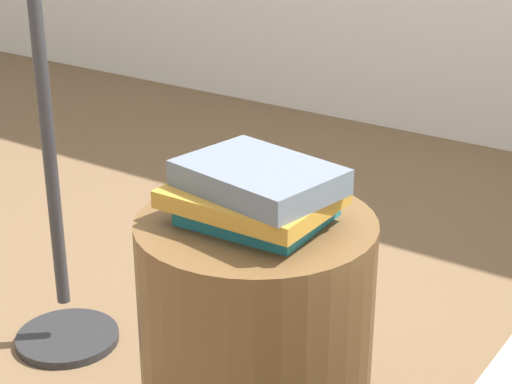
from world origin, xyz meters
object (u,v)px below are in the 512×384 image
(book_teal, at_px, (258,211))
(book_ochre, at_px, (252,197))
(side_table, at_px, (256,344))
(book_slate, at_px, (259,177))

(book_teal, height_order, book_ochre, book_ochre)
(side_table, bearing_deg, book_teal, 87.98)
(side_table, relative_size, book_teal, 2.21)
(book_teal, distance_m, book_slate, 0.07)
(book_ochre, bearing_deg, book_slate, 18.61)
(side_table, xyz_separation_m, book_ochre, (-0.00, -0.01, 0.30))
(side_table, distance_m, book_teal, 0.26)
(book_ochre, bearing_deg, book_teal, 88.15)
(book_teal, relative_size, book_ochre, 0.83)
(side_table, distance_m, book_slate, 0.33)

